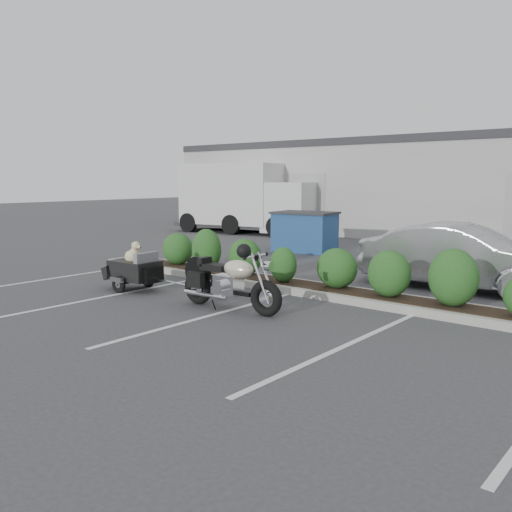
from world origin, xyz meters
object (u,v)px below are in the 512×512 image
Objects in this scene: motorcycle at (229,282)px; delivery_truck at (247,200)px; pet_trailer at (134,269)px; dumpster at (305,231)px; sedan at (463,257)px.

delivery_truck is (-9.09, 11.02, 0.94)m from motorcycle.
dumpster is (-0.77, 7.50, 0.21)m from pet_trailer.
pet_trailer is 0.42× the size of sedan.
sedan reaches higher than dumpster.
dumpster is 6.59m from delivery_truck.
sedan reaches higher than motorcycle.
pet_trailer is at bearing -91.33° from dumpster.
motorcycle is 1.05× the size of dumpster.
pet_trailer is 7.06m from sedan.
sedan is 0.62× the size of delivery_truck.
motorcycle is at bearing -3.74° from pet_trailer.
sedan is (2.58, 4.59, 0.19)m from motorcycle.
motorcycle is 5.27m from sedan.
delivery_truck reaches higher than motorcycle.
sedan is 6.80m from dumpster.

